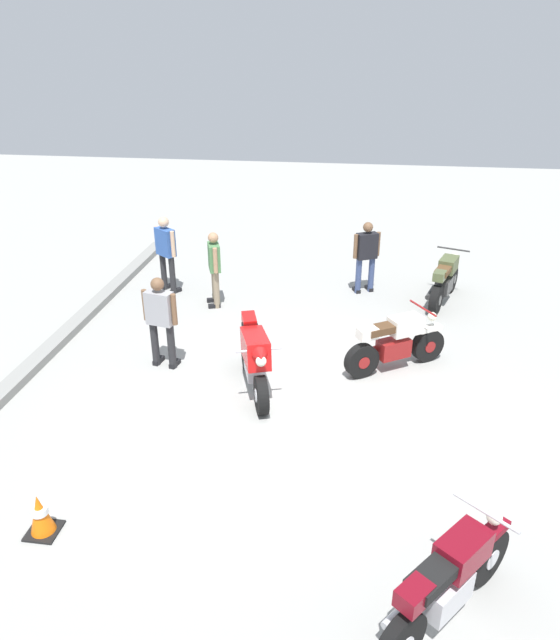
{
  "coord_description": "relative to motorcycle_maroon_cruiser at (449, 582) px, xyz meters",
  "views": [
    {
      "loc": [
        -7.77,
        -0.86,
        5.12
      ],
      "look_at": [
        1.3,
        0.42,
        0.75
      ],
      "focal_mm": 32.83,
      "sensor_mm": 36.0,
      "label": 1
    }
  ],
  "objects": [
    {
      "name": "ground_plane",
      "position": [
        3.68,
        1.89,
        -0.52
      ],
      "size": [
        40.0,
        40.0,
        0.0
      ],
      "primitive_type": "plane",
      "color": "#9E9E99"
    },
    {
      "name": "curb_edge",
      "position": [
        3.68,
        6.49,
        -0.45
      ],
      "size": [
        14.0,
        0.3,
        0.15
      ],
      "primitive_type": "cube",
      "color": "gray",
      "rests_on": "ground"
    },
    {
      "name": "motorcycle_maroon_cruiser",
      "position": [
        0.0,
        0.0,
        0.0
      ],
      "size": [
        1.67,
        1.44,
        1.09
      ],
      "rotation": [
        0.0,
        0.0,
        5.58
      ],
      "color": "black",
      "rests_on": "ground"
    },
    {
      "name": "motorcycle_red_sportbike",
      "position": [
        3.9,
        2.56,
        0.07
      ],
      "size": [
        1.91,
        0.9,
        1.14
      ],
      "rotation": [
        0.0,
        0.0,
        3.46
      ],
      "color": "black",
      "rests_on": "ground"
    },
    {
      "name": "motorcycle_cream_vintage",
      "position": [
        4.89,
        0.31,
        -0.03
      ],
      "size": [
        1.18,
        1.73,
        1.07
      ],
      "rotation": [
        0.0,
        0.0,
        5.28
      ],
      "color": "black",
      "rests_on": "ground"
    },
    {
      "name": "motorcycle_olive_vintage",
      "position": [
        7.96,
        -0.84,
        -0.03
      ],
      "size": [
        1.89,
        0.96,
        1.07
      ],
      "rotation": [
        0.0,
        0.0,
        5.94
      ],
      "color": "black",
      "rests_on": "ground"
    },
    {
      "name": "person_in_blue_shirt",
      "position": [
        7.71,
        5.23,
        0.47
      ],
      "size": [
        0.52,
        0.58,
        1.72
      ],
      "rotation": [
        0.0,
        0.0,
        5.64
      ],
      "color": "#262628",
      "rests_on": "ground"
    },
    {
      "name": "person_in_green_shirt",
      "position": [
        7.12,
        4.0,
        0.38
      ],
      "size": [
        0.62,
        0.43,
        1.6
      ],
      "rotation": [
        0.0,
        0.0,
        1.91
      ],
      "color": "gray",
      "rests_on": "ground"
    },
    {
      "name": "person_in_black_shirt",
      "position": [
        8.27,
        0.86,
        0.39
      ],
      "size": [
        0.46,
        0.6,
        1.62
      ],
      "rotation": [
        0.0,
        0.0,
        0.47
      ],
      "color": "#384772",
      "rests_on": "ground"
    },
    {
      "name": "person_in_gray_shirt",
      "position": [
        4.42,
        4.26,
        0.41
      ],
      "size": [
        0.39,
        0.64,
        1.65
      ],
      "rotation": [
        0.0,
        0.0,
        6.07
      ],
      "color": "#262628",
      "rests_on": "ground"
    },
    {
      "name": "traffic_cone",
      "position": [
        0.52,
        4.43,
        -0.26
      ],
      "size": [
        0.36,
        0.36,
        0.53
      ],
      "color": "black",
      "rests_on": "ground"
    }
  ]
}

